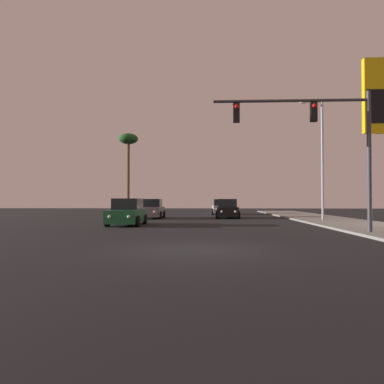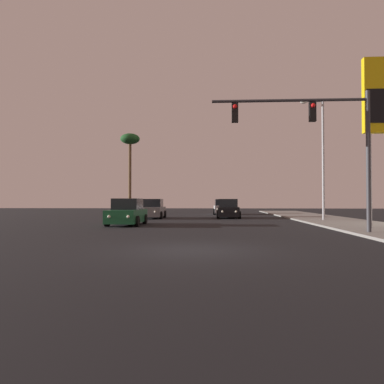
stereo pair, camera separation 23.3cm
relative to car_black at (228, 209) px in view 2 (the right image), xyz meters
name	(u,v)px [view 2 (the right image)]	position (x,y,z in m)	size (l,w,h in m)	color
ground_plane	(192,250)	(-2.01, -21.33, -0.76)	(120.00, 120.00, 0.00)	black
sidewalk_right	(368,227)	(7.49, -11.33, -0.70)	(5.00, 60.00, 0.12)	gray
car_black	(228,209)	(0.00, 0.00, 0.00)	(2.04, 4.33, 1.68)	black
car_green	(127,213)	(-6.76, -9.84, 0.00)	(2.04, 4.32, 1.68)	#195933
car_grey	(153,210)	(-6.60, -0.92, 0.00)	(2.04, 4.32, 1.68)	slate
car_silver	(222,207)	(-0.30, 8.39, 0.00)	(2.04, 4.34, 1.68)	#B7B7BC
traffic_light_mast	(322,132)	(3.71, -15.67, 3.96)	(7.26, 0.36, 6.50)	#38383D
street_lamp	(321,153)	(6.74, -4.90, 4.36)	(1.74, 0.24, 9.00)	#99999E
gas_station_sign	(383,105)	(7.61, -13.02, 5.86)	(2.00, 0.42, 9.00)	#99999E
palm_tree_far	(130,144)	(-11.65, 12.67, 7.82)	(2.40, 2.40, 9.87)	brown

